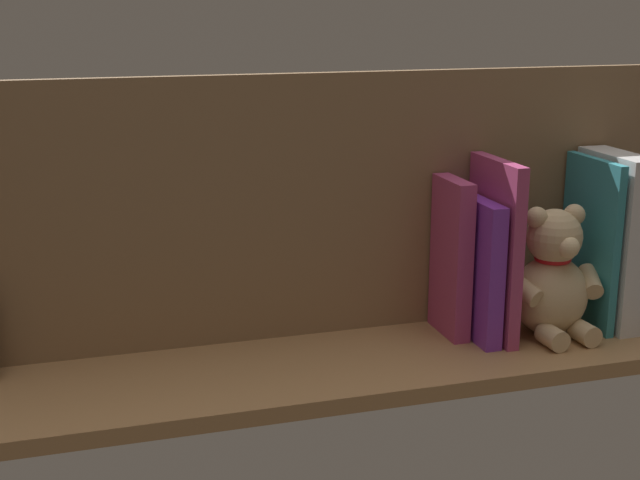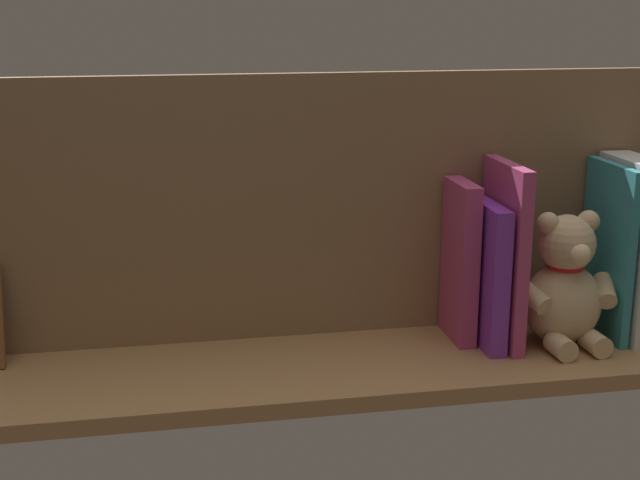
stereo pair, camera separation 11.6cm
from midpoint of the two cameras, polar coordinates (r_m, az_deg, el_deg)
The scene contains 8 objects.
ground_plane at distance 122.18cm, azimuth 2.75°, elevation -8.18°, with size 117.88×25.01×2.20cm, color #A87A4C.
shelf_back_panel at distance 125.40cm, azimuth 1.79°, elevation 2.05°, with size 117.88×1.50×37.64cm, color #8B6A48.
dictionary_thick_white at distance 136.67cm, azimuth 21.66°, elevation -0.50°, with size 4.68×14.33×25.78cm, color silver.
book_1 at distance 135.33cm, azimuth 20.31°, elevation -0.66°, with size 1.25×13.64×25.13cm, color teal.
teddy_bear at distance 130.56cm, azimuth 17.93°, elevation -2.90°, with size 15.55×12.48×19.17cm.
book_2 at distance 127.77cm, azimuth 14.28°, elevation -0.92°, with size 1.82×14.06×25.82cm, color #B23F72.
book_3 at distance 127.76cm, azimuth 13.07°, elevation -2.12°, with size 2.45×13.42×20.37cm, color purple.
book_4 at distance 127.97cm, azimuth 11.54°, elevation -1.40°, with size 2.50×9.51×22.94cm, color #B23F72.
Camera 2 is at (20.76, 110.28, 47.57)cm, focal length 49.94 mm.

